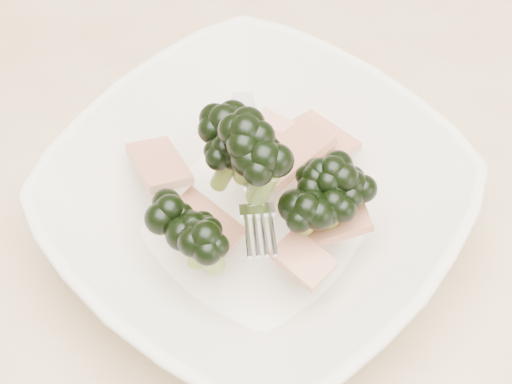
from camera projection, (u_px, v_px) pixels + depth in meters
dining_table at (317, 370)px, 0.58m from camera, size 1.20×0.80×0.75m
broccoli_dish at (256, 202)px, 0.50m from camera, size 0.35×0.35×0.14m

